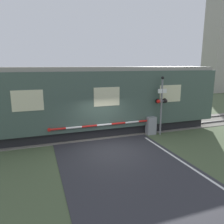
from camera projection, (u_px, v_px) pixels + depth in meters
The scene contains 6 objects.
ground_plane at pixel (111, 149), 11.61m from camera, with size 80.00×80.00×0.00m, color #475638.
track_bed at pixel (95, 132), 14.55m from camera, with size 36.00×3.20×0.13m.
train at pixel (100, 99), 14.21m from camera, with size 15.76×3.04×4.27m.
crossing_barrier at pixel (142, 125), 13.81m from camera, with size 6.70×0.44×1.15m.
signal_post at pixel (162, 102), 13.64m from camera, with size 0.81×0.26×3.71m.
distant_building at pixel (219, 43), 34.73m from camera, with size 3.78×3.78×15.33m.
Camera 1 is at (-3.56, -10.34, 4.39)m, focal length 35.00 mm.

